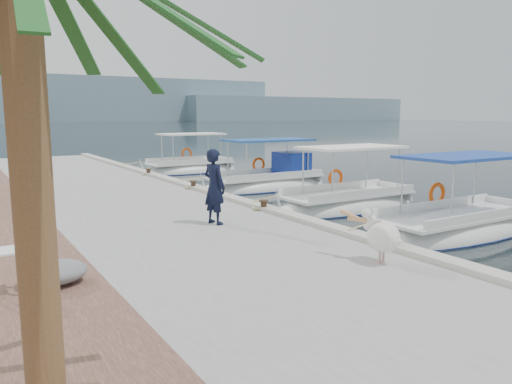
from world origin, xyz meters
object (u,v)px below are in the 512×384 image
fishing_caique_c (347,206)px  fisherman (214,187)px  fishing_caique_e (190,170)px  pelican (381,236)px  fishing_caique_b (458,230)px  fishing_caique_d (267,184)px

fishing_caique_c → fisherman: bearing=-165.1°
fishing_caique_c → fishing_caique_e: (-0.07, 13.30, -0.00)m
fishing_caique_e → pelican: 20.21m
fishing_caique_c → pelican: 7.99m
fishing_caique_b → fishing_caique_d: size_ratio=1.00×
fishing_caique_d → fishing_caique_c: bearing=-92.9°
fishing_caique_b → fishing_caique_d: 10.02m
fishing_caique_d → fishing_caique_e: size_ratio=1.09×
fishing_caique_d → pelican: size_ratio=4.89×
fishing_caique_d → pelican: bearing=-113.1°
fishing_caique_d → fishing_caique_e: (-0.36, 7.69, -0.07)m
fishing_caique_e → fishing_caique_c: bearing=-89.7°
fishing_caique_b → fishing_caique_c: same height
fishing_caique_b → fishing_caique_d: same height
fishing_caique_e → fishing_caique_b: bearing=-89.2°
fishing_caique_d → pelican: fishing_caique_d is taller
fishing_caique_d → fisherman: (-6.28, -7.21, 1.28)m
pelican → fisherman: (-1.18, 4.73, 0.46)m
fishing_caique_b → pelican: (-4.99, -1.92, 0.90)m
pelican → fisherman: 4.89m
fishing_caique_b → fisherman: fisherman is taller
fishing_caique_b → pelican: size_ratio=4.89×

